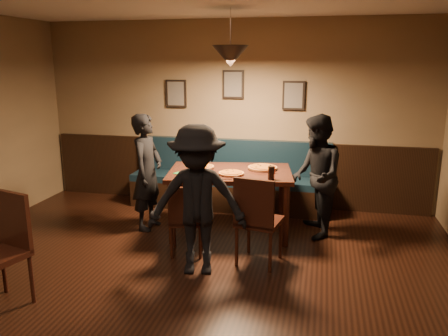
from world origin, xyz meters
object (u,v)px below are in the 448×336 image
chair_near_right (259,219)px  diner_right (316,177)px  chair_near_left (186,219)px  diner_left (147,172)px  booth_bench (229,176)px  soda_glass (271,173)px  tabasco_bottle (274,170)px  diner_front (197,201)px  dining_table (230,202)px

chair_near_right → diner_right: bearing=69.7°
chair_near_left → diner_left: (-0.74, 0.68, 0.35)m
booth_bench → chair_near_left: bearing=-94.6°
diner_right → soda_glass: bearing=-60.8°
diner_left → tabasco_bottle: diner_left is taller
diner_left → chair_near_right: bearing=-111.7°
diner_front → booth_bench: bearing=82.2°
chair_near_right → tabasco_bottle: (0.06, 0.78, 0.38)m
tabasco_bottle → chair_near_right: bearing=-94.5°
chair_near_right → tabasco_bottle: size_ratio=9.34×
diner_right → booth_bench: bearing=-133.8°
tabasco_bottle → soda_glass: bearing=-90.7°
chair_near_left → soda_glass: (0.91, 0.45, 0.48)m
booth_bench → diner_left: diner_left is taller
dining_table → soda_glass: (0.56, -0.29, 0.49)m
diner_left → diner_right: diner_right is taller
diner_front → diner_left: bearing=121.3°
booth_bench → chair_near_right: (0.72, -1.78, 0.00)m
tabasco_bottle → diner_front: bearing=-119.9°
diner_left → diner_right: size_ratio=0.99×
diner_front → chair_near_left: bearing=110.1°
diner_left → tabasco_bottle: 1.66m
chair_near_left → tabasco_bottle: size_ratio=7.84×
booth_bench → chair_near_left: (-0.14, -1.72, -0.08)m
chair_near_right → diner_right: size_ratio=0.65×
dining_table → soda_glass: soda_glass is taller
booth_bench → diner_right: (1.29, -0.83, 0.28)m
chair_near_left → diner_left: 1.06m
dining_table → soda_glass: 0.80m
chair_near_right → diner_left: (-1.60, 0.73, 0.26)m
diner_right → tabasco_bottle: bearing=-83.5°
booth_bench → tabasco_bottle: booth_bench is taller
booth_bench → chair_near_left: booth_bench is taller
chair_near_left → soda_glass: 1.13m
diner_left → dining_table: bearing=-83.6°
booth_bench → soda_glass: booth_bench is taller
chair_near_left → chair_near_right: (0.86, -0.06, 0.08)m
booth_bench → chair_near_right: size_ratio=2.97×
booth_bench → diner_front: 2.17m
chair_near_left → diner_front: bearing=-71.8°
dining_table → diner_front: bearing=-104.0°
diner_right → tabasco_bottle: (-0.51, -0.16, 0.10)m
chair_near_left → chair_near_right: chair_near_right is taller
chair_near_left → soda_glass: size_ratio=5.33×
booth_bench → diner_front: diner_front is taller
diner_right → soda_glass: 0.69m
chair_near_left → diner_left: diner_left is taller
diner_right → tabasco_bottle: diner_right is taller
chair_near_left → tabasco_bottle: 1.26m
dining_table → tabasco_bottle: bearing=-10.7°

